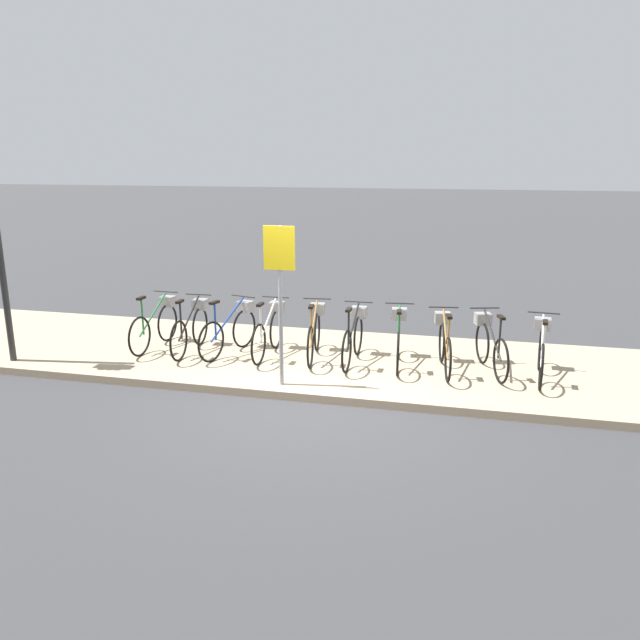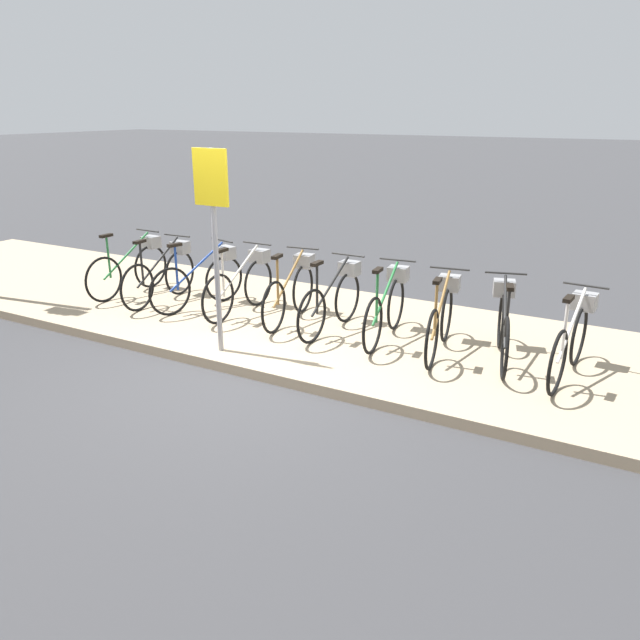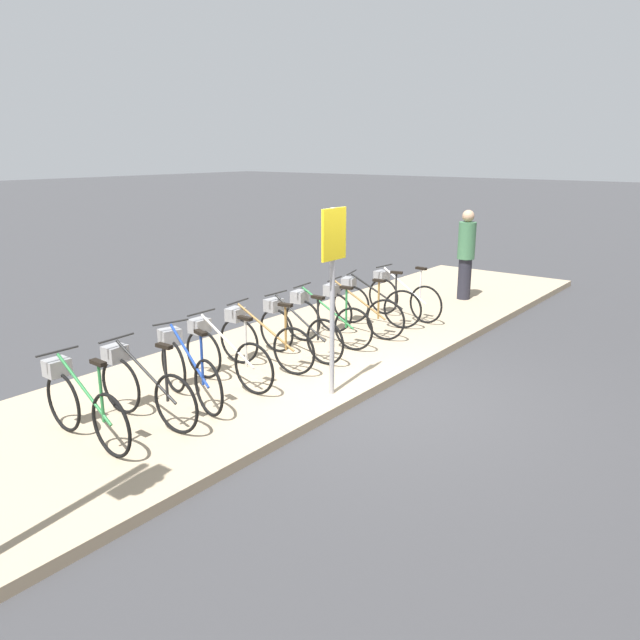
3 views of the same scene
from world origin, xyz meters
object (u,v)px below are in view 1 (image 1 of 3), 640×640
(parked_bicycle_8, at_px, (490,343))
(sign_post, at_px, (280,279))
(parked_bicycle_2, at_px, (232,328))
(parked_bicycle_0, at_px, (157,322))
(parked_bicycle_9, at_px, (541,349))
(parked_bicycle_5, at_px, (354,335))
(parked_bicycle_7, at_px, (444,342))
(parked_bicycle_3, at_px, (269,329))
(parked_bicycle_4, at_px, (315,331))
(parked_bicycle_1, at_px, (192,326))
(parked_bicycle_6, at_px, (399,337))

(parked_bicycle_8, distance_m, sign_post, 3.38)
(parked_bicycle_2, height_order, sign_post, sign_post)
(parked_bicycle_0, relative_size, sign_post, 0.69)
(parked_bicycle_0, bearing_deg, parked_bicycle_9, -0.75)
(parked_bicycle_0, height_order, parked_bicycle_5, same)
(parked_bicycle_0, relative_size, parked_bicycle_7, 1.01)
(parked_bicycle_3, bearing_deg, parked_bicycle_7, -1.75)
(parked_bicycle_7, bearing_deg, parked_bicycle_5, 177.54)
(parked_bicycle_3, xyz_separation_m, parked_bicycle_9, (4.23, -0.11, 0.00))
(parked_bicycle_4, bearing_deg, parked_bicycle_3, -176.41)
(parked_bicycle_2, relative_size, parked_bicycle_4, 0.98)
(parked_bicycle_8, xyz_separation_m, sign_post, (-2.90, -1.32, 1.12))
(parked_bicycle_9, bearing_deg, parked_bicycle_2, 179.39)
(parked_bicycle_2, xyz_separation_m, parked_bicycle_5, (2.05, 0.03, 0.00))
(parked_bicycle_1, height_order, parked_bicycle_3, same)
(parked_bicycle_3, height_order, parked_bicycle_7, same)
(parked_bicycle_2, xyz_separation_m, parked_bicycle_3, (0.64, 0.05, 0.00))
(parked_bicycle_3, relative_size, parked_bicycle_5, 1.00)
(parked_bicycle_5, bearing_deg, parked_bicycle_6, 3.74)
(parked_bicycle_3, bearing_deg, parked_bicycle_4, 3.59)
(parked_bicycle_1, distance_m, parked_bicycle_6, 3.44)
(parked_bicycle_2, bearing_deg, parked_bicycle_7, -0.54)
(parked_bicycle_6, relative_size, parked_bicycle_7, 1.00)
(parked_bicycle_9, bearing_deg, parked_bicycle_0, 179.25)
(parked_bicycle_8, relative_size, parked_bicycle_9, 0.97)
(sign_post, bearing_deg, parked_bicycle_1, 148.09)
(parked_bicycle_5, bearing_deg, sign_post, -122.60)
(parked_bicycle_3, xyz_separation_m, parked_bicycle_4, (0.75, 0.05, 0.00))
(parked_bicycle_2, bearing_deg, parked_bicycle_1, -175.59)
(sign_post, bearing_deg, parked_bicycle_7, 28.60)
(parked_bicycle_6, bearing_deg, parked_bicycle_8, 0.05)
(parked_bicycle_0, bearing_deg, parked_bicycle_8, 0.47)
(parked_bicycle_8, bearing_deg, parked_bicycle_7, -170.85)
(parked_bicycle_0, bearing_deg, parked_bicycle_3, 0.68)
(parked_bicycle_0, distance_m, parked_bicycle_5, 3.42)
(parked_bicycle_1, height_order, parked_bicycle_9, same)
(parked_bicycle_0, xyz_separation_m, parked_bicycle_5, (3.42, -0.00, 0.00))
(parked_bicycle_5, relative_size, parked_bicycle_7, 1.01)
(parked_bicycle_8, height_order, sign_post, sign_post)
(parked_bicycle_7, height_order, sign_post, sign_post)
(parked_bicycle_8, bearing_deg, parked_bicycle_4, 179.47)
(parked_bicycle_3, bearing_deg, parked_bicycle_5, -1.03)
(parked_bicycle_3, xyz_separation_m, parked_bicycle_7, (2.82, -0.09, 0.00))
(parked_bicycle_1, xyz_separation_m, parked_bicycle_7, (4.15, 0.02, 0.00))
(parked_bicycle_9, bearing_deg, parked_bicycle_4, 177.48)
(parked_bicycle_1, bearing_deg, parked_bicycle_0, 173.12)
(parked_bicycle_0, relative_size, parked_bicycle_2, 1.03)
(parked_bicycle_4, height_order, parked_bicycle_8, same)
(parked_bicycle_1, relative_size, parked_bicycle_5, 1.00)
(parked_bicycle_3, bearing_deg, parked_bicycle_6, 0.56)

